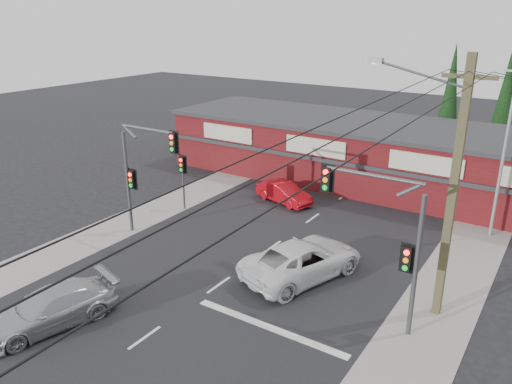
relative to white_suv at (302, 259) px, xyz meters
The scene contains 18 objects.
ground 3.85m from the white_suv, 134.74° to the right, with size 120.00×120.00×0.00m, color black.
road_strip 3.62m from the white_suv, 138.65° to the left, with size 14.00×70.00×0.01m, color black.
verge_left 11.42m from the white_suv, 168.20° to the left, with size 3.00×70.00×0.02m, color gray.
verge_right 6.35m from the white_suv, 21.70° to the left, with size 3.00×70.00×0.02m, color gray.
stop_line 4.33m from the white_suv, 78.43° to the right, with size 6.50×0.35×0.01m, color silver.
white_suv is the anchor object (origin of this frame).
silver_suv 10.52m from the white_suv, 126.03° to the right, with size 2.02×4.97×1.44m, color #B0B4B6.
red_sedan 9.28m from the white_suv, 125.24° to the left, with size 1.35×3.86×1.27m, color #A70A12.
lane_dashes 6.83m from the white_suv, 112.98° to the left, with size 0.12×55.42×0.01m.
shop_building 14.83m from the white_suv, 104.27° to the left, with size 27.30×8.40×4.22m.
conifer_near 21.85m from the white_suv, 87.71° to the left, with size 1.80×1.80×9.25m.
conifer_far 24.18m from the white_suv, 79.43° to the left, with size 1.80×1.80×9.25m.
traffic_mast_left 9.61m from the white_suv, behind, with size 3.77×0.27×5.97m.
traffic_mast_right 5.51m from the white_suv, 21.57° to the right, with size 3.96×0.27×5.97m.
pedestal_signal 10.52m from the white_suv, 161.29° to the left, with size 0.55×0.27×3.38m.
utility_pole 7.33m from the white_suv, ahead, with size 4.38×0.59×10.00m.
steel_pole 11.94m from the white_suv, 55.74° to the left, with size 1.20×0.16×9.00m.
power_lines 11.31m from the white_suv, 41.40° to the right, with size 2.01×29.00×1.22m.
Camera 1 is at (11.82, -15.16, 11.23)m, focal length 35.00 mm.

